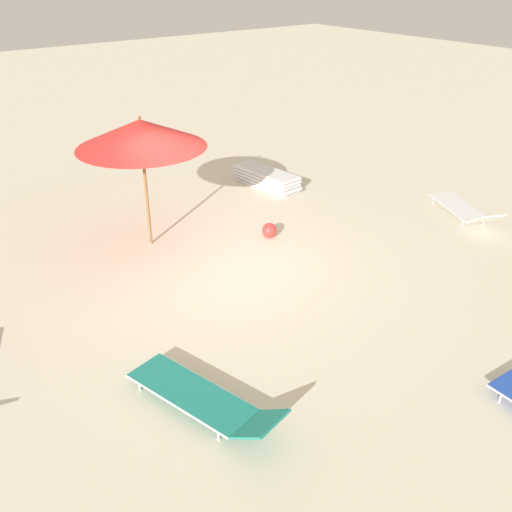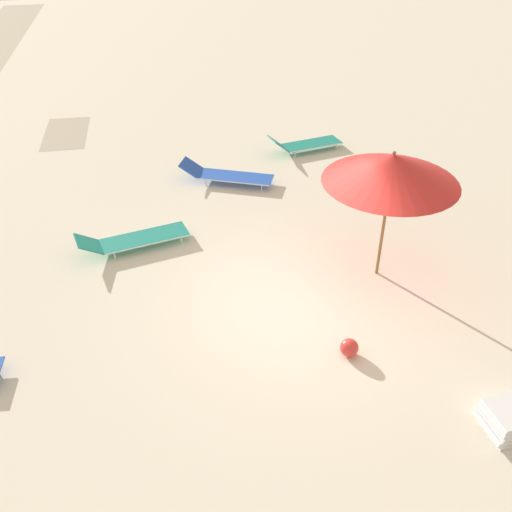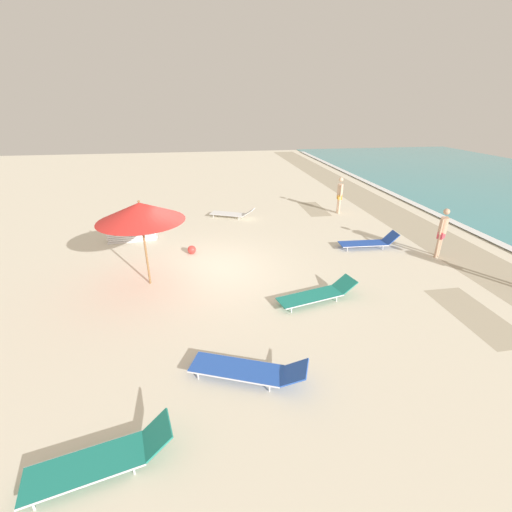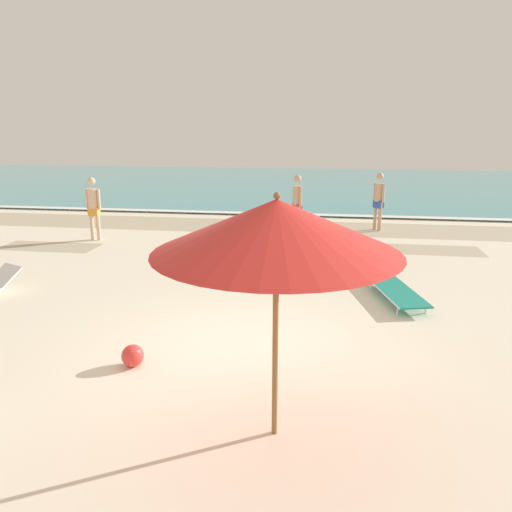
# 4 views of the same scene
# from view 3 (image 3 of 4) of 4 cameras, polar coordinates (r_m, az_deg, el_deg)

# --- Properties ---
(ground_plane) EXTENTS (60.00, 60.00, 0.16)m
(ground_plane) POSITION_cam_3_polar(r_m,az_deg,el_deg) (11.34, -8.61, -2.83)
(ground_plane) COLOR beige
(beach_umbrella) EXTENTS (2.44, 2.44, 2.58)m
(beach_umbrella) POSITION_cam_3_polar(r_m,az_deg,el_deg) (10.09, -18.74, 6.96)
(beach_umbrella) COLOR olive
(beach_umbrella) RESTS_ON ground_plane
(lounger_stack) EXTENTS (0.80, 1.95, 0.41)m
(lounger_stack) POSITION_cam_3_polar(r_m,az_deg,el_deg) (14.51, -19.87, 3.33)
(lounger_stack) COLOR white
(lounger_stack) RESTS_ON ground_plane
(sun_lounger_under_umbrella) EXTENTS (1.15, 2.37, 0.48)m
(sun_lounger_under_umbrella) POSITION_cam_3_polar(r_m,az_deg,el_deg) (9.63, 10.17, -6.25)
(sun_lounger_under_umbrella) COLOR #1E8475
(sun_lounger_under_umbrella) RESTS_ON ground_plane
(sun_lounger_beside_umbrella) EXTENTS (1.06, 2.17, 0.54)m
(sun_lounger_beside_umbrella) POSITION_cam_3_polar(r_m,az_deg,el_deg) (6.30, -24.30, -28.48)
(sun_lounger_beside_umbrella) COLOR #1E8475
(sun_lounger_beside_umbrella) RESTS_ON ground_plane
(sun_lounger_near_water_left) EXTENTS (0.71, 2.18, 0.58)m
(sun_lounger_near_water_left) POSITION_cam_3_polar(r_m,az_deg,el_deg) (13.58, 18.28, 2.19)
(sun_lounger_near_water_left) COLOR blue
(sun_lounger_near_water_left) RESTS_ON ground_plane
(sun_lounger_near_water_right) EXTENTS (1.44, 2.16, 0.50)m
(sun_lounger_near_water_right) POSITION_cam_3_polar(r_m,az_deg,el_deg) (16.41, -3.97, 7.08)
(sun_lounger_near_water_right) COLOR white
(sun_lounger_near_water_right) RESTS_ON ground_plane
(sun_lounger_mid_beach_solo) EXTENTS (1.43, 2.38, 0.48)m
(sun_lounger_mid_beach_solo) POSITION_cam_3_polar(r_m,az_deg,el_deg) (7.12, -1.37, -18.38)
(sun_lounger_mid_beach_solo) COLOR blue
(sun_lounger_mid_beach_solo) RESTS_ON ground_plane
(beachgoer_wading_adult) EXTENTS (0.45, 0.27, 1.76)m
(beachgoer_wading_adult) POSITION_cam_3_polar(r_m,az_deg,el_deg) (17.40, 13.79, 10.14)
(beachgoer_wading_adult) COLOR beige
(beachgoer_wading_adult) RESTS_ON ground_plane
(beachgoer_shoreline_child) EXTENTS (0.32, 0.38, 1.76)m
(beachgoer_shoreline_child) POSITION_cam_3_polar(r_m,az_deg,el_deg) (13.49, 28.63, 3.82)
(beachgoer_shoreline_child) COLOR tan
(beachgoer_shoreline_child) RESTS_ON ground_plane
(beach_ball) EXTENTS (0.30, 0.30, 0.30)m
(beach_ball) POSITION_cam_3_polar(r_m,az_deg,el_deg) (12.61, -10.65, 1.04)
(beach_ball) COLOR red
(beach_ball) RESTS_ON ground_plane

